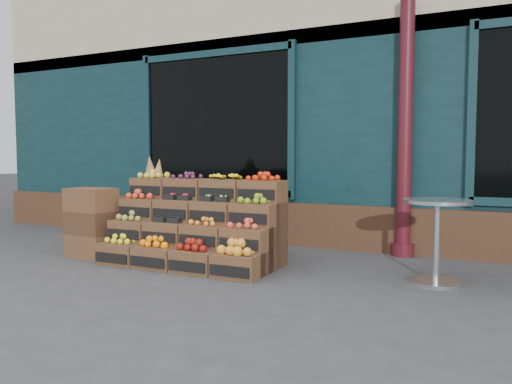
% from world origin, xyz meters
% --- Properties ---
extents(ground, '(60.00, 60.00, 0.00)m').
position_xyz_m(ground, '(0.00, 0.00, 0.00)').
color(ground, '#37373A').
rests_on(ground, ground).
extents(shop_facade, '(12.00, 6.24, 4.80)m').
position_xyz_m(shop_facade, '(0.00, 5.11, 2.40)').
color(shop_facade, black).
rests_on(shop_facade, ground).
extents(crate_display, '(2.03, 1.00, 1.26)m').
position_xyz_m(crate_display, '(-0.92, 0.55, 0.39)').
color(crate_display, '#533620').
rests_on(crate_display, ground).
extents(spare_crates, '(0.60, 0.43, 0.86)m').
position_xyz_m(spare_crates, '(-2.29, 0.29, 0.43)').
color(spare_crates, '#533620').
rests_on(spare_crates, ground).
extents(bistro_table, '(0.66, 0.66, 0.83)m').
position_xyz_m(bistro_table, '(1.73, 0.77, 0.52)').
color(bistro_table, '#B8BCC0').
rests_on(bistro_table, ground).
extents(shopkeeper, '(0.81, 0.58, 2.10)m').
position_xyz_m(shopkeeper, '(-1.81, 2.88, 1.05)').
color(shopkeeper, '#164D27').
rests_on(shopkeeper, ground).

